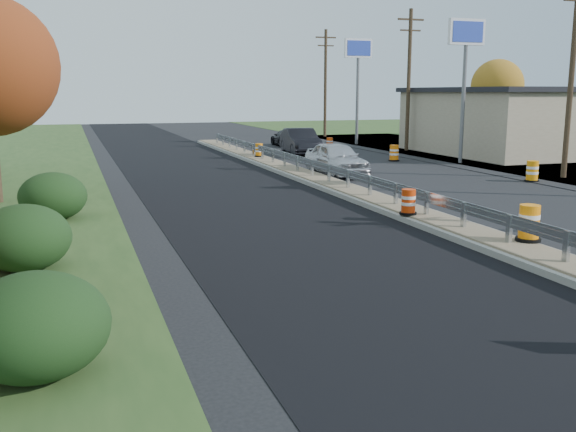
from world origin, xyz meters
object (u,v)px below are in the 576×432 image
object	(u,v)px
barrel_median_near	(529,224)
barrel_shoulder_near	(532,172)
barrel_median_far	(259,150)
car_dark_far	(286,138)
barrel_shoulder_mid	(394,153)
car_silver	(336,159)
barrel_shoulder_far	(330,144)
barrel_median_mid	(408,202)
car_dark_mid	(300,142)

from	to	relation	value
barrel_median_near	barrel_shoulder_near	distance (m)	13.56
barrel_median_far	car_dark_far	bearing A→B (deg)	62.57
barrel_median_near	barrel_shoulder_mid	bearing A→B (deg)	71.09
barrel_shoulder_near	car_silver	distance (m)	8.96
barrel_shoulder_near	barrel_shoulder_far	bearing A→B (deg)	96.77
barrel_shoulder_near	barrel_shoulder_far	world-z (taller)	barrel_shoulder_near
barrel_median_mid	barrel_median_far	distance (m)	18.94
barrel_shoulder_near	barrel_median_near	bearing A→B (deg)	-129.64
barrel_shoulder_mid	car_silver	size ratio (longest dim) A/B	0.20
barrel_median_near	barrel_shoulder_near	world-z (taller)	barrel_median_near
barrel_median_far	car_dark_mid	xyz separation A→B (m)	(3.55, 2.66, 0.24)
barrel_shoulder_near	barrel_shoulder_far	xyz separation A→B (m)	(-2.20, 18.52, -0.07)
barrel_shoulder_mid	car_dark_far	size ratio (longest dim) A/B	0.22
barrel_median_near	car_dark_far	distance (m)	32.76
barrel_median_far	barrel_shoulder_mid	distance (m)	7.92
barrel_shoulder_far	car_dark_mid	distance (m)	4.62
car_silver	car_dark_mid	size ratio (longest dim) A/B	0.92
barrel_median_far	barrel_shoulder_far	xyz separation A→B (m)	(6.89, 5.82, -0.21)
car_silver	barrel_median_far	bearing A→B (deg)	102.07
barrel_median_far	barrel_shoulder_near	xyz separation A→B (m)	(9.09, -12.70, -0.15)
barrel_median_near	car_dark_far	bearing A→B (deg)	82.28
barrel_median_far	car_silver	distance (m)	7.84
car_dark_mid	barrel_median_mid	bearing A→B (deg)	-94.30
barrel_median_near	barrel_median_mid	bearing A→B (deg)	104.63
barrel_median_mid	car_silver	world-z (taller)	car_silver
barrel_median_far	barrel_shoulder_near	bearing A→B (deg)	-54.42
barrel_median_far	barrel_shoulder_near	distance (m)	15.62
barrel_shoulder_far	car_dark_mid	world-z (taller)	car_dark_mid
barrel_median_near	barrel_shoulder_near	size ratio (longest dim) A/B	0.99
barrel_median_mid	car_silver	size ratio (longest dim) A/B	0.17
car_dark_mid	barrel_median_near	bearing A→B (deg)	-90.13
barrel_median_mid	barrel_shoulder_mid	xyz separation A→B (m)	(8.07, 16.13, -0.16)
barrel_median_mid	barrel_shoulder_mid	bearing A→B (deg)	63.42
car_dark_far	barrel_median_mid	bearing A→B (deg)	83.61
barrel_median_mid	barrel_shoulder_mid	distance (m)	18.04
barrel_median_far	barrel_shoulder_mid	world-z (taller)	barrel_median_far
barrel_shoulder_mid	car_dark_far	distance (m)	12.38
barrel_median_near	car_dark_mid	distance (m)	25.99
barrel_median_far	barrel_median_near	bearing A→B (deg)	-88.92
barrel_median_far	barrel_shoulder_far	world-z (taller)	barrel_median_far
barrel_shoulder_near	car_dark_mid	size ratio (longest dim) A/B	0.19
car_silver	barrel_shoulder_near	bearing A→B (deg)	-34.62
barrel_shoulder_mid	barrel_shoulder_far	distance (m)	8.63
barrel_shoulder_mid	barrel_median_far	bearing A→B (deg)	159.34
barrel_median_near	car_dark_far	size ratio (longest dim) A/B	0.22
barrel_median_far	barrel_shoulder_mid	size ratio (longest dim) A/B	0.83
car_silver	car_dark_mid	world-z (taller)	car_dark_mid
barrel_median_near	barrel_shoulder_far	xyz separation A→B (m)	(6.45, 28.96, -0.29)
barrel_median_mid	barrel_shoulder_far	distance (m)	25.87
barrel_shoulder_mid	car_dark_mid	xyz separation A→B (m)	(-3.86, 5.45, 0.39)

